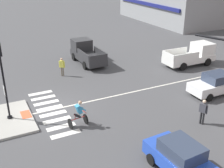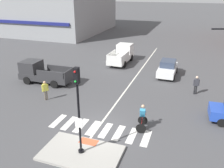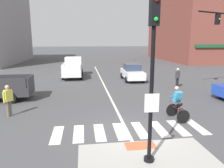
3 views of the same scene
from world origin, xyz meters
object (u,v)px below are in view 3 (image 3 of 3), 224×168
(signal_pole, at_px, (152,67))
(car_white_eastbound_far, at_px, (132,72))
(pickup_truck_white_westbound_distant, at_px, (73,68))
(cyclist, at_px, (177,102))
(pedestrian_at_curb_left, at_px, (8,98))
(pedestrian_waiting_far_side, at_px, (177,76))

(signal_pole, relative_size, car_white_eastbound_far, 1.20)
(car_white_eastbound_far, bearing_deg, pickup_truck_white_westbound_distant, 153.11)
(signal_pole, relative_size, cyclist, 2.95)
(cyclist, relative_size, pedestrian_at_curb_left, 1.01)
(pickup_truck_white_westbound_distant, relative_size, pedestrian_waiting_far_side, 3.07)
(pedestrian_waiting_far_side, bearing_deg, pickup_truck_white_westbound_distant, 141.63)
(signal_pole, bearing_deg, cyclist, 54.82)
(car_white_eastbound_far, bearing_deg, pedestrian_waiting_far_side, -53.90)
(car_white_eastbound_far, xyz_separation_m, pickup_truck_white_westbound_distant, (-5.95, 3.02, 0.17))
(cyclist, bearing_deg, signal_pole, -125.18)
(signal_pole, xyz_separation_m, pedestrian_at_curb_left, (-5.84, 5.31, -2.15))
(pedestrian_at_curb_left, height_order, pedestrian_waiting_far_side, same)
(pickup_truck_white_westbound_distant, bearing_deg, car_white_eastbound_far, -26.89)
(car_white_eastbound_far, relative_size, pedestrian_at_curb_left, 2.47)
(signal_pole, relative_size, pickup_truck_white_westbound_distant, 0.97)
(pickup_truck_white_westbound_distant, height_order, pedestrian_waiting_far_side, pickup_truck_white_westbound_distant)
(pedestrian_at_curb_left, bearing_deg, cyclist, -10.65)
(car_white_eastbound_far, height_order, pedestrian_at_curb_left, pedestrian_at_curb_left)
(car_white_eastbound_far, height_order, pickup_truck_white_westbound_distant, pickup_truck_white_westbound_distant)
(signal_pole, distance_m, pedestrian_at_curb_left, 8.18)
(signal_pole, relative_size, pedestrian_at_curb_left, 2.97)
(pedestrian_waiting_far_side, bearing_deg, pedestrian_at_curb_left, -155.43)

